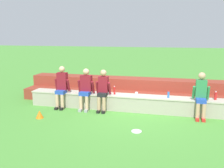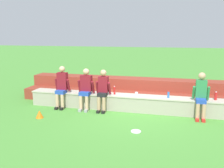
# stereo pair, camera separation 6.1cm
# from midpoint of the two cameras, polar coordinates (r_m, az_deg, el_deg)

# --- Properties ---
(ground_plane) EXTENTS (80.00, 80.00, 0.00)m
(ground_plane) POSITION_cam_midpoint_polar(r_m,az_deg,el_deg) (7.98, 4.59, -6.70)
(ground_plane) COLOR #4C9338
(stone_seating_wall) EXTENTS (7.20, 0.55, 0.52)m
(stone_seating_wall) POSITION_cam_midpoint_polar(r_m,az_deg,el_deg) (8.14, 4.91, -4.31)
(stone_seating_wall) COLOR #A8A08E
(stone_seating_wall) RESTS_ON ground
(brick_bleachers) EXTENTS (8.73, 1.47, 0.82)m
(brick_bleachers) POSITION_cam_midpoint_polar(r_m,az_deg,el_deg) (9.34, 6.13, -1.83)
(brick_bleachers) COLOR maroon
(brick_bleachers) RESTS_ON ground
(person_far_left) EXTENTS (0.52, 0.52, 1.43)m
(person_far_left) POSITION_cam_midpoint_polar(r_m,az_deg,el_deg) (8.51, -11.83, -0.46)
(person_far_left) COLOR #DBAD89
(person_far_left) RESTS_ON ground
(person_left_of_center) EXTENTS (0.55, 0.53, 1.38)m
(person_left_of_center) POSITION_cam_midpoint_polar(r_m,az_deg,el_deg) (8.17, -6.38, -0.91)
(person_left_of_center) COLOR #DBAD89
(person_left_of_center) RESTS_ON ground
(person_center) EXTENTS (0.49, 0.51, 1.36)m
(person_center) POSITION_cam_midpoint_polar(r_m,az_deg,el_deg) (7.97, -2.36, -1.28)
(person_center) COLOR tan
(person_center) RESTS_ON ground
(person_right_of_center) EXTENTS (0.49, 0.57, 1.38)m
(person_right_of_center) POSITION_cam_midpoint_polar(r_m,az_deg,el_deg) (7.73, 19.76, -2.30)
(person_right_of_center) COLOR tan
(person_right_of_center) RESTS_ON ground
(water_bottle_center_gap) EXTENTS (0.06, 0.06, 0.22)m
(water_bottle_center_gap) POSITION_cam_midpoint_polar(r_m,az_deg,el_deg) (7.92, 12.76, -2.41)
(water_bottle_center_gap) COLOR blue
(water_bottle_center_gap) RESTS_ON stone_seating_wall
(water_bottle_near_left) EXTENTS (0.06, 0.06, 0.28)m
(water_bottle_near_left) POSITION_cam_midpoint_polar(r_m,az_deg,el_deg) (8.15, 0.36, -1.51)
(water_bottle_near_left) COLOR red
(water_bottle_near_left) RESTS_ON stone_seating_wall
(water_bottle_mid_left) EXTENTS (0.08, 0.08, 0.26)m
(water_bottle_mid_left) POSITION_cam_midpoint_polar(r_m,az_deg,el_deg) (8.12, 22.73, -2.54)
(water_bottle_mid_left) COLOR red
(water_bottle_mid_left) RESTS_ON stone_seating_wall
(plastic_cup_left_end) EXTENTS (0.09, 0.09, 0.12)m
(plastic_cup_left_end) POSITION_cam_midpoint_polar(r_m,az_deg,el_deg) (8.04, 5.50, -2.29)
(plastic_cup_left_end) COLOR white
(plastic_cup_left_end) RESTS_ON stone_seating_wall
(frisbee) EXTENTS (0.26, 0.26, 0.02)m
(frisbee) POSITION_cam_midpoint_polar(r_m,az_deg,el_deg) (6.52, 5.43, -10.88)
(frisbee) COLOR white
(frisbee) RESTS_ON ground
(sports_cone) EXTENTS (0.23, 0.23, 0.24)m
(sports_cone) POSITION_cam_midpoint_polar(r_m,az_deg,el_deg) (7.77, -16.69, -6.75)
(sports_cone) COLOR orange
(sports_cone) RESTS_ON ground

